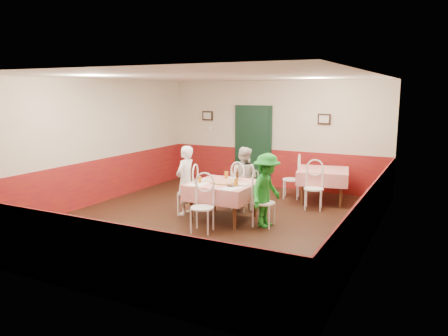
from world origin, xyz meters
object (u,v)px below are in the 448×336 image
at_px(chair_second_a, 291,180).
at_px(glass_c, 226,175).
at_px(chair_right, 264,203).
at_px(chair_far, 242,189).
at_px(wallet, 230,186).
at_px(diner_right, 266,190).
at_px(glass_a, 200,180).
at_px(diner_left, 185,180).
at_px(diner_far, 244,178).
at_px(chair_second_b, 314,189).
at_px(chair_left, 188,193).
at_px(main_table, 224,202).
at_px(pizza, 223,182).
at_px(chair_near, 202,208).
at_px(glass_b, 236,183).
at_px(beer_bottle, 237,174).
at_px(second_table, 322,186).

relative_size(chair_second_a, glass_c, 6.27).
xyz_separation_m(chair_right, chair_far, (-0.84, 0.86, 0.00)).
distance_m(wallet, diner_right, 0.68).
bearing_deg(glass_a, wallet, -2.37).
relative_size(chair_right, diner_left, 0.63).
distance_m(chair_second_a, diner_far, 1.58).
distance_m(chair_second_b, diner_left, 2.77).
bearing_deg(wallet, chair_left, 166.46).
bearing_deg(main_table, chair_right, -0.74).
relative_size(chair_left, wallet, 8.18).
height_order(chair_right, pizza, chair_right).
bearing_deg(chair_second_b, main_table, -141.77).
bearing_deg(chair_far, main_table, 102.10).
distance_m(chair_right, chair_far, 1.20).
bearing_deg(diner_left, main_table, 91.15).
distance_m(chair_near, wallet, 0.72).
bearing_deg(chair_far, chair_near, 102.10).
height_order(main_table, glass_b, glass_b).
bearing_deg(glass_c, glass_a, -112.54).
distance_m(chair_left, wallet, 1.21).
xyz_separation_m(chair_left, pizza, (0.86, -0.06, 0.33)).
height_order(chair_second_a, beer_bottle, beer_bottle).
xyz_separation_m(chair_second_b, diner_left, (-2.26, -1.59, 0.27)).
bearing_deg(chair_far, wallet, 116.19).
bearing_deg(pizza, glass_b, -24.03).
relative_size(glass_a, glass_b, 0.84).
height_order(chair_second_a, diner_far, diner_far).
distance_m(glass_c, diner_left, 0.85).
bearing_deg(chair_left, glass_b, 66.40).
relative_size(beer_bottle, diner_far, 0.15).
height_order(chair_near, glass_c, glass_c).
bearing_deg(main_table, glass_b, -29.47).
bearing_deg(diner_left, glass_a, 64.11).
bearing_deg(chair_far, chair_second_a, -98.99).
height_order(chair_left, wallet, chair_left).
height_order(second_table, chair_left, chair_left).
relative_size(second_table, chair_second_a, 1.24).
distance_m(main_table, chair_left, 0.85).
bearing_deg(glass_c, chair_near, -83.84).
distance_m(chair_left, chair_second_b, 2.72).
height_order(chair_right, diner_left, diner_left).
relative_size(chair_left, chair_second_a, 1.00).
height_order(second_table, glass_a, glass_a).
distance_m(pizza, beer_bottle, 0.47).
distance_m(chair_left, chair_right, 1.70).
height_order(second_table, chair_near, chair_near).
relative_size(second_table, pizza, 2.36).
height_order(chair_left, chair_second_a, same).
bearing_deg(chair_far, diner_left, 55.46).
bearing_deg(diner_right, glass_c, 75.78).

